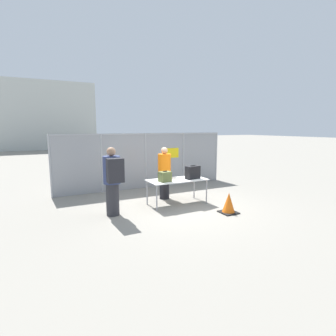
# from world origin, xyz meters

# --- Properties ---
(ground_plane) EXTENTS (120.00, 120.00, 0.00)m
(ground_plane) POSITION_xyz_m (0.00, 0.00, 0.00)
(ground_plane) COLOR gray
(fence_section) EXTENTS (6.89, 0.07, 2.14)m
(fence_section) POSITION_xyz_m (0.01, 2.67, 1.12)
(fence_section) COLOR #9EA0A5
(fence_section) RESTS_ON ground_plane
(inspection_table) EXTENTS (1.82, 0.84, 0.78)m
(inspection_table) POSITION_xyz_m (0.02, 0.12, 0.72)
(inspection_table) COLOR silver
(inspection_table) RESTS_ON ground_plane
(suitcase_olive) EXTENTS (0.37, 0.30, 0.32)m
(suitcase_olive) POSITION_xyz_m (-0.46, -0.01, 0.93)
(suitcase_olive) COLOR #566033
(suitcase_olive) RESTS_ON inspection_table
(suitcase_black) EXTENTS (0.49, 0.30, 0.42)m
(suitcase_black) POSITION_xyz_m (0.50, 0.00, 0.98)
(suitcase_black) COLOR black
(suitcase_black) RESTS_ON inspection_table
(traveler_hooded) EXTENTS (0.46, 0.71, 1.85)m
(traveler_hooded) POSITION_xyz_m (-2.04, -0.09, 1.02)
(traveler_hooded) COLOR #2D2D33
(traveler_hooded) RESTS_ON ground_plane
(security_worker_near) EXTENTS (0.43, 0.43, 1.72)m
(security_worker_near) POSITION_xyz_m (-0.06, 0.86, 0.89)
(security_worker_near) COLOR black
(security_worker_near) RESTS_ON ground_plane
(utility_trailer) EXTENTS (3.78, 2.08, 0.66)m
(utility_trailer) POSITION_xyz_m (2.57, 5.34, 0.38)
(utility_trailer) COLOR #4C6B47
(utility_trailer) RESTS_ON ground_plane
(distant_hangar) EXTENTS (10.56, 9.77, 7.23)m
(distant_hangar) POSITION_xyz_m (-2.83, 28.55, 3.61)
(distant_hangar) COLOR #B2B7B2
(distant_hangar) RESTS_ON ground_plane
(traffic_cone) EXTENTS (0.46, 0.46, 0.57)m
(traffic_cone) POSITION_xyz_m (0.88, -1.29, 0.27)
(traffic_cone) COLOR black
(traffic_cone) RESTS_ON ground_plane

